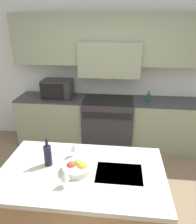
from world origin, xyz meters
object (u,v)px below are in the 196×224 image
wine_glass_near (65,176)px  wine_glass_far (74,147)px  oil_bottle_on_counter (148,98)px  wine_bottle (48,155)px  range_stove (108,123)px  fruit_bowl (77,167)px  microwave (57,89)px

wine_glass_near → wine_glass_far: same height
wine_glass_far → oil_bottle_on_counter: oil_bottle_on_counter is taller
wine_glass_far → oil_bottle_on_counter: (0.95, 1.78, -0.03)m
wine_bottle → wine_glass_near: 0.38m
range_stove → fruit_bowl: bearing=-94.5°
range_stove → oil_bottle_on_counter: 0.89m
range_stove → oil_bottle_on_counter: bearing=-3.5°
microwave → wine_bottle: (0.48, -2.01, -0.06)m
oil_bottle_on_counter → wine_glass_far: bearing=-118.0°
fruit_bowl → wine_glass_near: bearing=-104.8°
range_stove → fruit_bowl: fruit_bowl is taller
wine_glass_far → fruit_bowl: (0.08, -0.23, -0.08)m
wine_glass_near → oil_bottle_on_counter: (0.93, 2.23, -0.03)m
oil_bottle_on_counter → range_stove: bearing=176.5°
range_stove → wine_bottle: size_ratio=3.14×
wine_glass_far → range_stove: bearing=82.5°
fruit_bowl → oil_bottle_on_counter: 2.19m
range_stove → wine_glass_near: size_ratio=5.71×
wine_glass_near → fruit_bowl: (0.06, 0.22, -0.08)m
microwave → wine_glass_near: microwave is taller
wine_glass_far → oil_bottle_on_counter: 2.01m
microwave → wine_glass_far: microwave is taller
wine_bottle → wine_glass_far: bearing=36.6°
microwave → wine_glass_near: (0.72, -2.30, -0.06)m
range_stove → oil_bottle_on_counter: size_ratio=4.74×
wine_glass_far → fruit_bowl: bearing=-71.9°
microwave → wine_glass_far: (0.71, -1.84, -0.06)m
fruit_bowl → wine_glass_far: bearing=108.1°
range_stove → fruit_bowl: 2.12m
microwave → oil_bottle_on_counter: (1.65, -0.06, -0.09)m
fruit_bowl → wine_bottle: bearing=168.6°
wine_glass_far → wine_bottle: bearing=-143.4°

